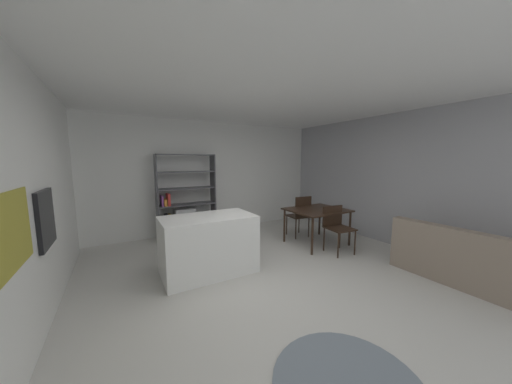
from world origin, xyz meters
The scene contains 12 objects.
ground_plane centered at (0.00, 0.00, 0.00)m, with size 8.69×8.69×0.00m, color beige.
ceiling_slab centered at (0.00, 0.00, 2.70)m, with size 6.33×6.07×0.06m.
back_partition centered at (0.00, 3.00, 1.33)m, with size 6.33×0.06×2.67m, color silver.
right_partition_gray centered at (3.13, 0.00, 1.33)m, with size 0.06×6.07×2.67m, color #9E9EA3.
cabinet_niche_splashback centered at (-2.45, -0.47, 1.21)m, with size 0.01×1.00×0.60m.
built_in_oven centered at (-2.43, 0.50, 1.12)m, with size 0.06×0.59×0.61m.
kitchen_island centered at (-0.59, 0.73, 0.44)m, with size 1.38×0.78×0.89m, color white.
open_bookshelf centered at (-0.49, 2.70, 0.78)m, with size 1.27×0.35×1.87m.
dining_table centered at (1.79, 0.89, 0.66)m, with size 1.14×0.97×0.73m.
dining_chair_near centered at (1.80, 0.37, 0.53)m, with size 0.50×0.50×0.87m.
dining_chair_far centered at (1.79, 1.39, 0.56)m, with size 0.44×0.47×0.94m.
sofa centered at (2.49, -1.56, 0.27)m, with size 0.89×2.10×0.81m.
Camera 1 is at (-1.76, -2.77, 1.73)m, focal length 17.10 mm.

